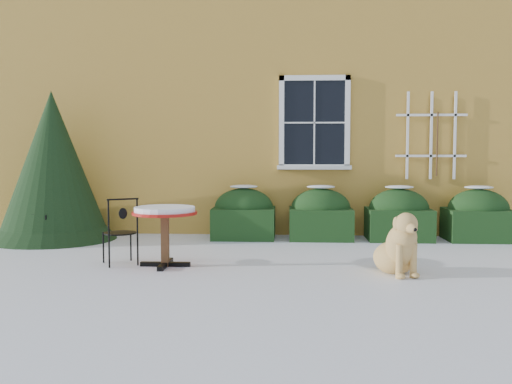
# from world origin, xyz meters

# --- Properties ---
(ground) EXTENTS (80.00, 80.00, 0.00)m
(ground) POSITION_xyz_m (0.00, 0.00, 0.00)
(ground) COLOR white
(ground) RESTS_ON ground
(house) EXTENTS (12.40, 8.40, 6.40)m
(house) POSITION_xyz_m (0.00, 7.00, 3.22)
(house) COLOR gold
(house) RESTS_ON ground
(hedge_row) EXTENTS (4.95, 0.80, 0.91)m
(hedge_row) POSITION_xyz_m (1.65, 2.55, 0.40)
(hedge_row) COLOR black
(hedge_row) RESTS_ON ground
(evergreen_shrub) EXTENTS (2.05, 2.05, 2.48)m
(evergreen_shrub) POSITION_xyz_m (-3.46, 2.23, 1.00)
(evergreen_shrub) COLOR black
(evergreen_shrub) RESTS_ON ground
(bistro_table) EXTENTS (0.83, 0.83, 0.77)m
(bistro_table) POSITION_xyz_m (-1.11, 0.11, 0.64)
(bistro_table) COLOR black
(bistro_table) RESTS_ON ground
(patio_chair_near) EXTENTS (0.53, 0.53, 0.88)m
(patio_chair_near) POSITION_xyz_m (-1.71, 0.19, 0.44)
(patio_chair_near) COLOR black
(patio_chair_near) RESTS_ON ground
(patio_chair_far) EXTENTS (0.53, 0.52, 1.05)m
(patio_chair_far) POSITION_xyz_m (-3.47, 1.79, 0.53)
(patio_chair_far) COLOR black
(patio_chair_far) RESTS_ON ground
(dog) EXTENTS (0.63, 0.88, 0.78)m
(dog) POSITION_xyz_m (1.78, -0.21, 0.31)
(dog) COLOR #DBB062
(dog) RESTS_ON ground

